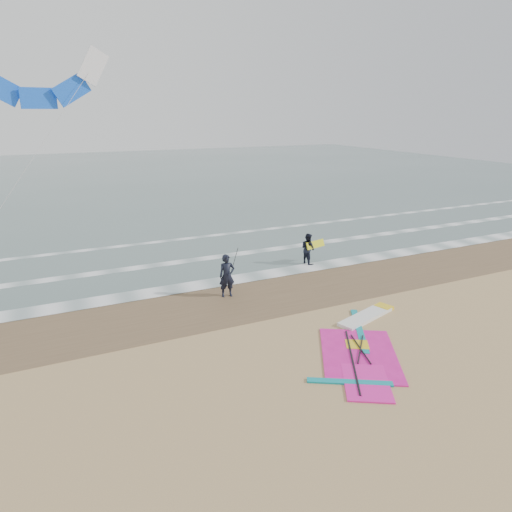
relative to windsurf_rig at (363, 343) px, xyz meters
name	(u,v)px	position (x,y,z in m)	size (l,w,h in m)	color
ground	(330,358)	(-1.60, -0.30, -0.04)	(120.00, 120.00, 0.00)	tan
sea_water	(113,178)	(-1.60, 47.70, -0.03)	(120.00, 80.00, 0.02)	#47605E
wet_sand_band	(254,295)	(-1.60, 5.70, -0.04)	(120.00, 5.00, 0.01)	brown
foam_waterline	(219,266)	(-1.60, 10.14, -0.01)	(120.00, 9.15, 0.02)	white
windsurf_rig	(363,343)	(0.00, 0.00, 0.00)	(6.08, 5.76, 0.15)	white
person_standing	(227,276)	(-2.73, 6.15, 0.93)	(0.70, 0.46, 1.93)	black
person_walking	(308,249)	(2.89, 8.55, 0.81)	(0.82, 0.64, 1.69)	black
held_pole	(233,265)	(-2.43, 6.15, 1.38)	(0.17, 0.86, 1.82)	black
carried_kiteboard	(315,244)	(3.29, 8.45, 1.03)	(1.30, 0.51, 0.39)	yellow
surf_kite	(36,82)	(-9.26, 12.95, 9.15)	(7.59, 2.69, 9.73)	white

